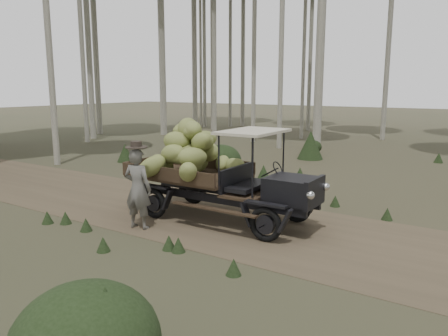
% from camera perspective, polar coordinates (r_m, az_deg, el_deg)
% --- Properties ---
extents(ground, '(120.00, 120.00, 0.00)m').
position_cam_1_polar(ground, '(9.85, 6.33, -8.00)').
color(ground, '#473D2B').
rests_on(ground, ground).
extents(dirt_track, '(70.00, 4.00, 0.01)m').
position_cam_1_polar(dirt_track, '(9.85, 6.33, -7.98)').
color(dirt_track, brown).
rests_on(dirt_track, ground).
extents(banana_truck, '(4.82, 2.48, 2.46)m').
position_cam_1_polar(banana_truck, '(10.35, -2.25, 0.88)').
color(banana_truck, black).
rests_on(banana_truck, ground).
extents(farmer, '(0.73, 0.56, 1.97)m').
position_cam_1_polar(farmer, '(9.82, -11.20, -2.55)').
color(farmer, '#5E5B56').
rests_on(farmer, ground).
extents(undergrowth, '(23.25, 23.68, 1.37)m').
position_cam_1_polar(undergrowth, '(8.00, -1.35, -8.37)').
color(undergrowth, '#233319').
rests_on(undergrowth, ground).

